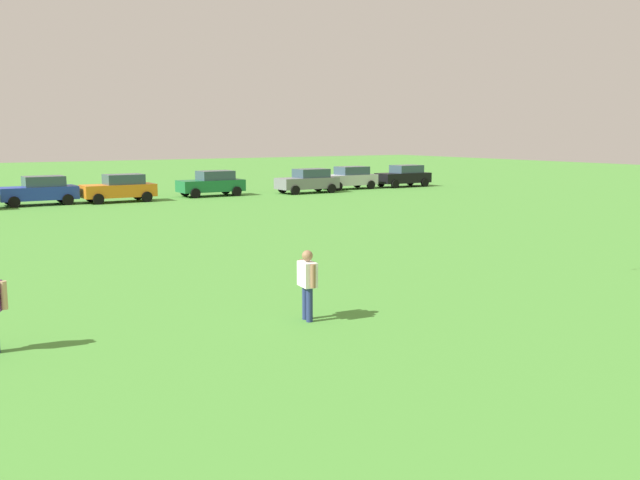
# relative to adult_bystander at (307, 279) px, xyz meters

# --- Properties ---
(ground_plane) EXTENTS (160.00, 160.00, 0.00)m
(ground_plane) POSITION_rel_adult_bystander_xyz_m (-2.63, 15.09, -0.95)
(ground_plane) COLOR #4C9338
(adult_bystander) EXTENTS (0.37, 0.76, 1.60)m
(adult_bystander) POSITION_rel_adult_bystander_xyz_m (0.00, 0.00, 0.00)
(adult_bystander) COLOR navy
(adult_bystander) RESTS_ON ground
(parked_car_blue_2) EXTENTS (4.30, 2.02, 1.68)m
(parked_car_blue_2) POSITION_rel_adult_bystander_xyz_m (-0.06, 30.49, -0.10)
(parked_car_blue_2) COLOR #1E38AD
(parked_car_blue_2) RESTS_ON ground
(parked_car_orange_3) EXTENTS (4.30, 2.02, 1.68)m
(parked_car_orange_3) POSITION_rel_adult_bystander_xyz_m (4.46, 29.87, -0.10)
(parked_car_orange_3) COLOR orange
(parked_car_orange_3) RESTS_ON ground
(parked_car_green_4) EXTENTS (4.30, 2.02, 1.68)m
(parked_car_green_4) POSITION_rel_adult_bystander_xyz_m (10.85, 30.68, -0.10)
(parked_car_green_4) COLOR #196B38
(parked_car_green_4) RESTS_ON ground
(parked_car_gray_5) EXTENTS (4.30, 2.02, 1.68)m
(parked_car_gray_5) POSITION_rel_adult_bystander_xyz_m (17.56, 29.45, -0.10)
(parked_car_gray_5) COLOR slate
(parked_car_gray_5) RESTS_ON ground
(parked_car_silver_6) EXTENTS (4.30, 2.02, 1.68)m
(parked_car_silver_6) POSITION_rel_adult_bystander_xyz_m (21.95, 30.84, -0.10)
(parked_car_silver_6) COLOR silver
(parked_car_silver_6) RESTS_ON ground
(parked_car_black_7) EXTENTS (4.30, 2.02, 1.68)m
(parked_car_black_7) POSITION_rel_adult_bystander_xyz_m (26.91, 30.53, -0.10)
(parked_car_black_7) COLOR black
(parked_car_black_7) RESTS_ON ground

